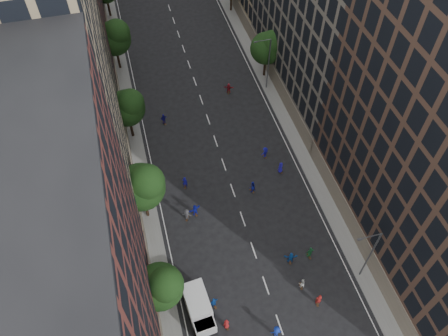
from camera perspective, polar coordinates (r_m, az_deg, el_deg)
ground at (r=64.86m, az=-1.98°, el=6.06°), size 240.00×240.00×0.00m
sidewalk_left at (r=69.57m, az=-13.24°, el=8.35°), size 4.00×105.00×0.15m
sidewalk_right at (r=72.85m, az=5.97°, el=11.83°), size 4.00×105.00×0.15m
bldg_left_a at (r=35.84m, az=-22.16°, el=-15.01°), size 14.00×22.00×30.00m
bldg_left_b at (r=50.06m, az=-23.15°, el=11.50°), size 14.00×26.00×34.00m
tree_left_1 at (r=44.39m, az=-8.17°, el=-14.99°), size 4.80×4.80×8.21m
tree_left_2 at (r=49.99m, az=-10.58°, el=-2.28°), size 5.60×5.60×9.45m
tree_left_3 at (r=60.01m, az=-12.46°, el=7.84°), size 5.00×5.00×8.58m
tree_left_4 at (r=72.57m, az=-14.09°, el=16.29°), size 5.40×5.40×9.08m
tree_right_a at (r=69.58m, az=5.76°, el=15.49°), size 5.00×5.00×8.39m
streetlamp_near at (r=48.35m, az=18.45°, el=-10.50°), size 2.64×0.22×9.06m
streetlamp_far at (r=67.41m, az=5.69°, el=13.68°), size 2.64×0.22×9.06m
cargo_van at (r=47.60m, az=-3.31°, el=-17.73°), size 2.86×5.38×2.77m
skater_3 at (r=47.57m, az=6.85°, el=-20.48°), size 1.26×0.85×1.80m
skater_4 at (r=48.36m, az=-1.32°, el=-17.17°), size 1.12×0.78×1.76m
skater_5 at (r=51.13m, az=8.71°, el=-11.51°), size 1.66×0.85×1.72m
skater_6 at (r=47.66m, az=0.32°, el=-19.70°), size 0.85×0.65×1.55m
skater_7 at (r=49.45m, az=12.25°, el=-16.45°), size 0.77×0.60×1.87m
skater_8 at (r=50.05m, az=10.12°, el=-14.62°), size 0.80×0.66×1.52m
skater_9 at (r=53.66m, az=-4.89°, el=-6.11°), size 1.27×1.03×1.72m
skater_10 at (r=51.72m, az=11.16°, el=-10.78°), size 1.17×0.66×1.89m
skater_11 at (r=53.95m, az=-3.81°, el=-5.52°), size 1.68×1.05×1.73m
skater_12 at (r=58.32m, az=7.40°, el=0.04°), size 0.98×0.83×1.70m
skater_13 at (r=56.47m, az=-5.13°, el=-1.87°), size 0.79×0.66×1.85m
skater_14 at (r=55.94m, az=3.70°, el=-2.50°), size 1.06×0.95×1.79m
skater_15 at (r=59.82m, az=5.37°, el=2.02°), size 1.25×0.95×1.71m
skater_16 at (r=64.52m, az=-7.86°, el=6.32°), size 1.12×0.74×1.77m
skater_17 at (r=68.98m, az=0.61°, el=10.34°), size 1.63×1.03×1.68m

